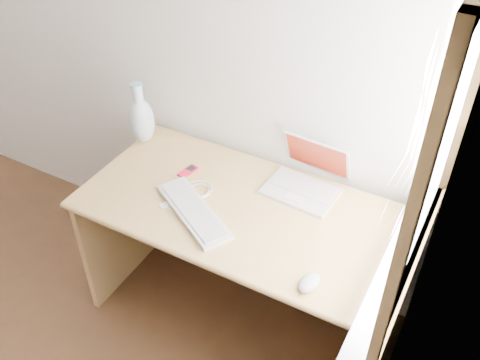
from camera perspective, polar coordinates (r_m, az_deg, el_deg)
The scene contains 9 objects.
window at distance 1.64m, azimuth 20.35°, elevation 2.74°, with size 0.11×0.99×1.10m.
desk at distance 2.40m, azimuth 1.09°, elevation -5.37°, with size 1.35×0.67×0.71m.
laptop at distance 2.29m, azimuth 6.95°, elevation 0.13°, with size 0.31×0.27×0.20m.
external_keyboard at distance 2.18m, azimuth -5.00°, elevation -3.31°, with size 0.44×0.33×0.02m.
mouse at distance 1.92m, azimuth 7.40°, elevation -10.81°, with size 0.06×0.10×0.04m, color silver.
ipod at distance 2.40m, azimuth -5.55°, elevation 0.93°, with size 0.06×0.10×0.01m.
cable_coil at distance 2.30m, azimuth -4.48°, elevation -1.00°, with size 0.12×0.12×0.01m, color white.
remote at distance 2.24m, azimuth -7.67°, elevation -2.50°, with size 0.03×0.08×0.01m, color white.
vase at distance 2.55m, azimuth -10.50°, elevation 6.42°, with size 0.12×0.12×0.31m.
Camera 1 is at (1.81, -0.07, 2.18)m, focal length 40.00 mm.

